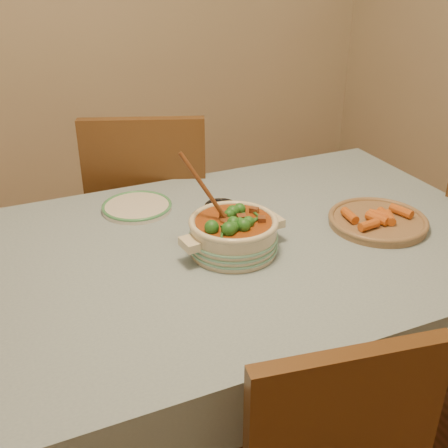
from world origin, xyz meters
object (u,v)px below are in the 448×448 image
at_px(white_plate, 137,207).
at_px(dining_table, 234,269).
at_px(fried_plate, 378,219).
at_px(chair_far, 150,211).
at_px(condiment_bowl, 221,211).
at_px(stew_casserole, 233,232).

bearing_deg(white_plate, dining_table, -59.33).
xyz_separation_m(fried_plate, chair_far, (-0.52, 0.79, -0.22)).
distance_m(dining_table, fried_plate, 0.48).
bearing_deg(white_plate, condiment_bowl, -38.82).
xyz_separation_m(dining_table, condiment_bowl, (0.02, 0.16, 0.12)).
relative_size(stew_casserole, chair_far, 0.33).
distance_m(stew_casserole, chair_far, 0.79).
height_order(dining_table, fried_plate, fried_plate).
bearing_deg(chair_far, white_plate, 89.21).
height_order(stew_casserole, chair_far, stew_casserole).
xyz_separation_m(dining_table, stew_casserole, (-0.03, -0.04, 0.16)).
bearing_deg(dining_table, condiment_bowl, 81.17).
height_order(dining_table, condiment_bowl, condiment_bowl).
xyz_separation_m(white_plate, fried_plate, (0.66, -0.42, 0.01)).
xyz_separation_m(white_plate, chair_far, (0.15, 0.37, -0.21)).
bearing_deg(stew_casserole, dining_table, 59.30).
height_order(white_plate, condiment_bowl, condiment_bowl).
relative_size(stew_casserole, fried_plate, 0.86).
height_order(fried_plate, chair_far, chair_far).
bearing_deg(condiment_bowl, stew_casserole, -103.94).
height_order(dining_table, chair_far, chair_far).
height_order(white_plate, chair_far, chair_far).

